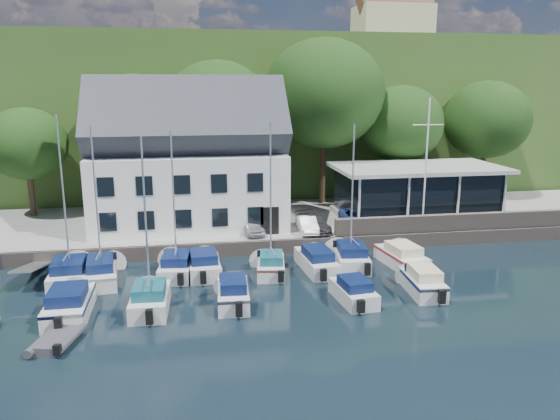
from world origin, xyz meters
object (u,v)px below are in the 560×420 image
(boat_r1_4, at_px, (271,207))
(boat_r1_6, at_px, (352,195))
(flagpole, at_px, (426,165))
(boat_r2_2, at_px, (233,290))
(boat_r2_1, at_px, (146,224))
(boat_r2_4, at_px, (422,279))
(car_silver, at_px, (251,226))
(boat_r2_0, at_px, (69,301))
(boat_r1_7, at_px, (402,254))
(car_blue, at_px, (358,217))
(boat_r1_5, at_px, (316,259))
(boat_r1_1, at_px, (97,206))
(harbor_building, at_px, (189,168))
(boat_r2_3, at_px, (353,289))
(boat_r1_0, at_px, (64,206))
(car_dgrey, at_px, (313,223))
(club_pavilion, at_px, (417,191))
(boat_r1_2, at_px, (174,205))
(dinghy_1, at_px, (56,339))
(car_white, at_px, (307,224))

(boat_r1_4, relative_size, boat_r1_6, 0.92)
(flagpole, distance_m, boat_r2_2, 18.20)
(boat_r2_1, distance_m, boat_r2_4, 15.43)
(car_silver, distance_m, boat_r2_0, 14.63)
(boat_r1_6, bearing_deg, boat_r2_2, -140.33)
(car_silver, height_order, boat_r2_1, boat_r2_1)
(boat_r1_4, height_order, boat_r1_7, boat_r1_4)
(car_silver, distance_m, car_blue, 8.22)
(boat_r1_7, height_order, boat_r2_0, boat_r2_0)
(boat_r2_4, bearing_deg, boat_r1_7, 86.11)
(boat_r2_2, bearing_deg, boat_r1_4, 60.90)
(boat_r1_5, distance_m, boat_r2_1, 11.67)
(boat_r1_1, xyz_separation_m, boat_r1_7, (18.69, -0.35, -3.82))
(harbor_building, bearing_deg, boat_r2_3, -59.59)
(boat_r2_1, bearing_deg, boat_r1_0, 137.25)
(car_dgrey, distance_m, boat_r1_4, 7.65)
(club_pavilion, relative_size, boat_r1_4, 1.55)
(boat_r1_2, distance_m, boat_r2_3, 11.72)
(boat_r2_0, bearing_deg, club_pavilion, 28.20)
(boat_r1_6, bearing_deg, boat_r2_4, -55.12)
(harbor_building, distance_m, club_pavilion, 18.15)
(boat_r1_4, distance_m, boat_r2_2, 6.16)
(club_pavilion, relative_size, dinghy_1, 4.78)
(flagpole, xyz_separation_m, boat_r1_5, (-9.16, -4.76, -5.02))
(boat_r1_4, relative_size, dinghy_1, 3.09)
(harbor_building, distance_m, boat_r1_5, 12.82)
(boat_r1_7, relative_size, dinghy_1, 2.22)
(boat_r1_0, distance_m, boat_r1_6, 17.17)
(boat_r1_5, bearing_deg, boat_r2_3, -85.66)
(boat_r1_5, distance_m, boat_r1_7, 5.63)
(boat_r2_4, bearing_deg, boat_r1_1, 168.68)
(boat_r2_4, bearing_deg, boat_r1_2, 163.02)
(boat_r1_7, bearing_deg, boat_r1_1, 171.78)
(car_dgrey, height_order, boat_r1_0, boat_r1_0)
(harbor_building, distance_m, boat_r2_4, 19.32)
(car_silver, relative_size, boat_r2_3, 0.66)
(boat_r2_3, bearing_deg, boat_r2_2, 167.96)
(boat_r1_5, height_order, boat_r2_3, boat_r1_5)
(boat_r1_5, xyz_separation_m, boat_r1_6, (2.35, 0.44, 3.91))
(car_silver, bearing_deg, boat_r2_4, -63.13)
(car_blue, height_order, boat_r1_6, boat_r1_6)
(car_silver, distance_m, boat_r1_4, 6.48)
(boat_r1_7, height_order, boat_r2_4, boat_r2_4)
(harbor_building, relative_size, boat_r2_1, 1.55)
(boat_r1_4, height_order, boat_r1_6, boat_r1_6)
(boat_r2_0, bearing_deg, harbor_building, 65.06)
(car_silver, distance_m, car_white, 4.11)
(boat_r1_0, relative_size, boat_r2_0, 1.48)
(boat_r1_5, bearing_deg, dinghy_1, -154.25)
(boat_r1_1, xyz_separation_m, boat_r2_1, (3.11, -4.95, 0.09))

